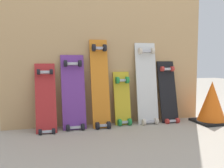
% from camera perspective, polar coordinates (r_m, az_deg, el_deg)
% --- Properties ---
extents(ground_plane, '(12.00, 12.00, 0.00)m').
position_cam_1_polar(ground_plane, '(2.65, -0.44, -8.94)').
color(ground_plane, '#A89E8E').
extents(plywood_wall_panel, '(2.08, 0.04, 1.83)m').
position_cam_1_polar(plywood_wall_panel, '(2.65, -0.88, 11.01)').
color(plywood_wall_panel, tan).
rests_on(plywood_wall_panel, ground).
extents(skateboard_red, '(0.18, 0.27, 0.69)m').
position_cam_1_polar(skateboard_red, '(2.42, -14.49, -3.81)').
color(skateboard_red, '#B22626').
rests_on(skateboard_red, ground).
extents(skateboard_purple, '(0.22, 0.22, 0.77)m').
position_cam_1_polar(skateboard_purple, '(2.47, -8.53, -2.50)').
color(skateboard_purple, '#6B338C').
rests_on(skateboard_purple, ground).
extents(skateboard_orange, '(0.18, 0.24, 0.92)m').
position_cam_1_polar(skateboard_orange, '(2.50, -2.61, -0.54)').
color(skateboard_orange, orange).
rests_on(skateboard_orange, ground).
extents(skateboard_yellow, '(0.17, 0.18, 0.60)m').
position_cam_1_polar(skateboard_yellow, '(2.61, 2.35, -3.82)').
color(skateboard_yellow, gold).
rests_on(skateboard_yellow, ground).
extents(skateboard_white, '(0.22, 0.21, 0.90)m').
position_cam_1_polar(skateboard_white, '(2.68, 7.75, -0.47)').
color(skateboard_white, silver).
rests_on(skateboard_white, ground).
extents(skateboard_black, '(0.19, 0.22, 0.71)m').
position_cam_1_polar(skateboard_black, '(2.79, 12.36, -2.38)').
color(skateboard_black, black).
rests_on(skateboard_black, ground).
extents(traffic_cone, '(0.33, 0.33, 0.43)m').
position_cam_1_polar(traffic_cone, '(2.87, 21.26, -3.83)').
color(traffic_cone, black).
rests_on(traffic_cone, ground).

